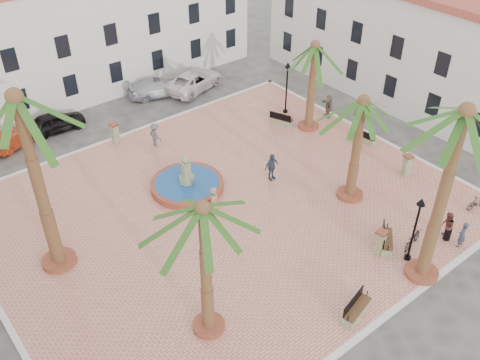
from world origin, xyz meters
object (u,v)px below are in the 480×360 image
Objects in this scene: pedestrian_fountain_b at (272,167)px; fountain at (187,184)px; bench_e at (364,138)px; cyclist_b at (447,226)px; bench_ne at (281,121)px; pedestrian_east at (328,106)px; bollard_e at (407,165)px; palm_e at (362,114)px; lamppost_e at (287,79)px; car_white at (194,81)px; palm_sw at (203,224)px; car_red at (16,138)px; lamppost_s at (417,219)px; bollard_se at (380,242)px; car_black at (55,122)px; palm_nw at (20,118)px; litter_bin at (447,234)px; bench_se at (386,241)px; palm_s at (461,132)px; bench_s at (356,310)px; bollard_n at (115,133)px; cyclist_a at (462,235)px; pedestrian_north at (155,135)px; bicycle_b at (478,202)px; bicycle_a at (412,239)px; car_silver at (158,87)px.

fountain is at bearing 149.76° from pedestrian_fountain_b.
cyclist_b is (-4.33, -9.34, 0.61)m from bench_e.
pedestrian_east is at bearing -132.83° from bench_ne.
palm_e is at bearing 170.41° from bollard_e.
lamppost_e is 0.74× the size of car_white.
palm_sw reaches higher than car_red.
bench_e is at bearing 51.82° from lamppost_s.
bollard_se reaches higher than bench_ne.
car_white is at bearing 73.64° from pedestrian_fountain_b.
pedestrian_fountain_b is 16.36m from car_black.
palm_nw is 6.74× the size of bollard_e.
palm_e is 9.23× the size of litter_bin.
lamppost_s is (0.06, -1.36, 2.40)m from bench_se.
palm_s reaches higher than bench_s.
bollard_e is at bearing -88.22° from lamppost_e.
bench_ne is 0.34× the size of car_white.
cyclist_b is at bearing -100.38° from lamppost_e.
bench_ne is 1.08× the size of cyclist_b.
cyclist_b reaches higher than bollard_n.
lamppost_e is 8.96m from pedestrian_fountain_b.
palm_e is 7.92m from litter_bin.
bollard_n reaches higher than bench_ne.
bollard_n reaches higher than litter_bin.
litter_bin is at bearing -170.98° from car_red.
lamppost_s reaches higher than cyclist_a.
bench_ne is 0.47× the size of lamppost_s.
pedestrian_north is 7.79m from car_black.
lamppost_s is (10.62, -2.87, -3.44)m from palm_sw.
bollard_n is 0.35× the size of car_black.
cyclist_a reaches higher than bollard_se.
bench_s is 25.12m from car_black.
bench_s is 1.21× the size of pedestrian_north.
palm_e is 1.69× the size of lamppost_s.
cyclist_a is (13.57, -3.99, -5.34)m from palm_sw.
cyclist_a reaches higher than car_white.
bicycle_b is 0.28× the size of car_white.
pedestrian_fountain_b is at bearing -163.89° from pedestrian_north.
fountain is 13.14m from car_red.
fountain is 2.60× the size of bench_e.
pedestrian_fountain_b is at bearing 95.02° from lamppost_s.
pedestrian_fountain_b reaches higher than litter_bin.
bollard_n is 0.39× the size of car_red.
car_red is at bearing 77.86° from bench_se.
bicycle_a is 17.93m from pedestrian_north.
pedestrian_fountain_b is at bearing 55.28° from bench_s.
pedestrian_east is at bearing -50.90° from lamppost_e.
car_silver is at bearing -88.12° from cyclist_a.
bench_s is at bearing -170.75° from lamppost_s.
fountain is 1.12× the size of lamppost_s.
lamppost_s is at bearing -86.74° from pedestrian_fountain_b.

